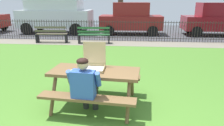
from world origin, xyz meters
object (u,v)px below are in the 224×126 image
park_bench_left (51,35)px  picnic_table_foreground (95,78)px  park_bench_center (94,35)px  parked_car_left (55,13)px  parked_car_center (131,18)px  pizza_slice_on_table (71,71)px  parked_car_right (216,19)px  adult_at_table (85,85)px  pizza_box_open (93,63)px

park_bench_left → picnic_table_foreground: bearing=-62.1°
picnic_table_foreground → park_bench_center: bearing=100.4°
parked_car_left → parked_car_center: (4.94, 0.00, -0.29)m
pizza_slice_on_table → parked_car_right: 11.61m
parked_car_right → park_bench_left: bearing=-161.1°
park_bench_center → parked_car_center: parked_car_center is taller
parked_car_right → picnic_table_foreground: bearing=-121.6°
adult_at_table → park_bench_left: (-3.31, 6.90, -0.24)m
adult_at_table → parked_car_center: bearing=85.7°
parked_car_left → parked_car_center: bearing=0.0°
parked_car_right → pizza_slice_on_table: bearing=-123.2°
picnic_table_foreground → adult_at_table: bearing=-100.7°
picnic_table_foreground → parked_car_left: (-4.28, 9.60, 0.71)m
park_bench_left → parked_car_center: parked_car_center is taller
picnic_table_foreground → adult_at_table: 0.51m
picnic_table_foreground → pizza_box_open: pizza_box_open is taller
parked_car_left → pizza_slice_on_table: bearing=-68.5°
pizza_box_open → parked_car_left: size_ratio=0.11×
pizza_box_open → parked_car_right: parked_car_right is taller
adult_at_table → park_bench_center: size_ratio=0.73×
park_bench_left → parked_car_center: size_ratio=0.41×
pizza_box_open → pizza_slice_on_table: size_ratio=2.32×
pizza_slice_on_table → adult_at_table: 0.54m
pizza_box_open → park_bench_left: bearing=118.1°
parked_car_left → park_bench_left: bearing=-74.5°
adult_at_table → parked_car_center: parked_car_center is taller
pizza_slice_on_table → picnic_table_foreground: bearing=14.6°
park_bench_center → parked_car_center: bearing=60.1°
adult_at_table → parked_car_center: size_ratio=0.30×
pizza_slice_on_table → park_bench_center: size_ratio=0.14×
pizza_box_open → adult_at_table: 0.67m
parked_car_left → parked_car_center: parked_car_left is taller
park_bench_left → pizza_box_open: bearing=-61.9°
parked_car_center → adult_at_table: bearing=-94.3°
parked_car_left → parked_car_right: 10.18m
pizza_box_open → parked_car_center: (0.70, 9.47, 0.12)m
pizza_slice_on_table → parked_car_left: 10.46m
park_bench_center → parked_car_center: 3.73m
pizza_slice_on_table → park_bench_left: bearing=114.3°
pizza_slice_on_table → parked_car_right: (6.35, 9.72, 0.23)m
pizza_box_open → parked_car_center: bearing=85.7°
pizza_box_open → park_bench_center: size_ratio=0.33×
pizza_box_open → pizza_slice_on_table: pizza_box_open is taller
pizza_box_open → parked_car_left: (-4.24, 9.47, 0.41)m
park_bench_center → adult_at_table: bearing=-81.1°
park_bench_center → parked_car_left: (-3.11, 3.19, 0.89)m
pizza_slice_on_table → adult_at_table: bearing=-46.0°
pizza_slice_on_table → park_bench_center: 6.58m
park_bench_center → pizza_box_open: bearing=-79.8°
pizza_slice_on_table → park_bench_center: bearing=96.3°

